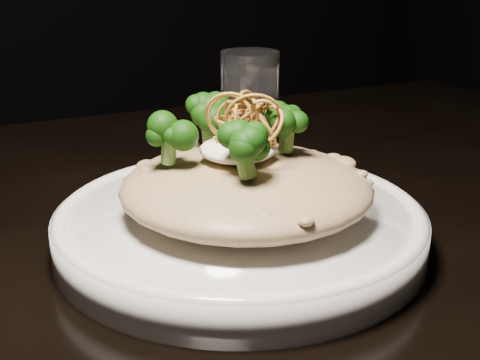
# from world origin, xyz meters

# --- Properties ---
(table) EXTENTS (1.10, 0.80, 0.75)m
(table) POSITION_xyz_m (0.00, 0.00, 0.67)
(table) COLOR black
(table) RESTS_ON ground
(plate) EXTENTS (0.29, 0.29, 0.03)m
(plate) POSITION_xyz_m (-0.02, -0.05, 0.76)
(plate) COLOR silver
(plate) RESTS_ON table
(risotto) EXTENTS (0.19, 0.19, 0.04)m
(risotto) POSITION_xyz_m (-0.01, -0.06, 0.80)
(risotto) COLOR brown
(risotto) RESTS_ON plate
(broccoli) EXTENTS (0.12, 0.12, 0.04)m
(broccoli) POSITION_xyz_m (-0.02, -0.05, 0.84)
(broccoli) COLOR black
(broccoli) RESTS_ON risotto
(cheese) EXTENTS (0.06, 0.06, 0.02)m
(cheese) POSITION_xyz_m (-0.02, -0.05, 0.83)
(cheese) COLOR white
(cheese) RESTS_ON risotto
(shallots) EXTENTS (0.05, 0.05, 0.03)m
(shallots) POSITION_xyz_m (-0.01, -0.06, 0.85)
(shallots) COLOR brown
(shallots) RESTS_ON cheese
(drinking_glass) EXTENTS (0.08, 0.08, 0.11)m
(drinking_glass) POSITION_xyz_m (0.10, 0.17, 0.81)
(drinking_glass) COLOR silver
(drinking_glass) RESTS_ON table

